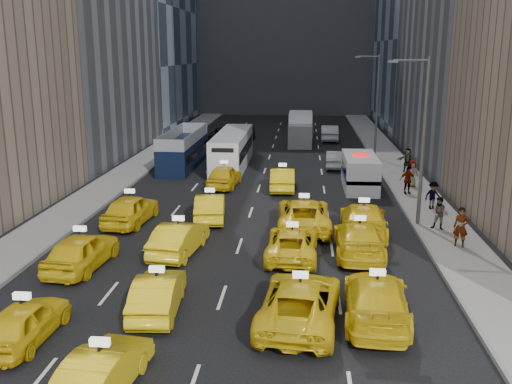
% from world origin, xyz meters
% --- Properties ---
extents(ground, '(160.00, 160.00, 0.00)m').
position_xyz_m(ground, '(0.00, 0.00, 0.00)').
color(ground, black).
rests_on(ground, ground).
extents(sidewalk_west, '(3.00, 90.00, 0.15)m').
position_xyz_m(sidewalk_west, '(-10.50, 25.00, 0.07)').
color(sidewalk_west, gray).
rests_on(sidewalk_west, ground).
extents(sidewalk_east, '(3.00, 90.00, 0.15)m').
position_xyz_m(sidewalk_east, '(10.50, 25.00, 0.07)').
color(sidewalk_east, gray).
rests_on(sidewalk_east, ground).
extents(curb_west, '(0.15, 90.00, 0.18)m').
position_xyz_m(curb_west, '(-9.05, 25.00, 0.09)').
color(curb_west, slate).
rests_on(curb_west, ground).
extents(curb_east, '(0.15, 90.00, 0.18)m').
position_xyz_m(curb_east, '(9.05, 25.00, 0.09)').
color(curb_east, slate).
rests_on(curb_east, ground).
extents(streetlight_near, '(2.15, 0.22, 9.00)m').
position_xyz_m(streetlight_near, '(9.18, 12.00, 4.92)').
color(streetlight_near, '#595B60').
rests_on(streetlight_near, ground).
extents(streetlight_far, '(2.15, 0.22, 9.00)m').
position_xyz_m(streetlight_far, '(9.18, 32.00, 4.92)').
color(streetlight_far, '#595B60').
rests_on(streetlight_far, ground).
extents(taxi_1, '(1.95, 4.28, 1.36)m').
position_xyz_m(taxi_1, '(-2.39, -4.59, 0.68)').
color(taxi_1, yellow).
rests_on(taxi_1, ground).
extents(taxi_4, '(1.81, 4.14, 1.39)m').
position_xyz_m(taxi_4, '(-5.92, -1.95, 0.69)').
color(taxi_4, yellow).
rests_on(taxi_4, ground).
extents(taxi_5, '(1.83, 4.45, 1.43)m').
position_xyz_m(taxi_5, '(-2.14, 0.59, 0.72)').
color(taxi_5, yellow).
rests_on(taxi_5, ground).
extents(taxi_6, '(3.17, 5.88, 1.57)m').
position_xyz_m(taxi_6, '(3.02, 0.16, 0.78)').
color(taxi_6, yellow).
rests_on(taxi_6, ground).
extents(taxi_7, '(2.57, 5.57, 1.58)m').
position_xyz_m(taxi_7, '(5.70, 0.60, 0.79)').
color(taxi_7, yellow).
rests_on(taxi_7, ground).
extents(taxi_8, '(2.29, 4.85, 1.60)m').
position_xyz_m(taxi_8, '(-6.52, 4.50, 0.80)').
color(taxi_8, yellow).
rests_on(taxi_8, ground).
extents(taxi_9, '(2.18, 4.76, 1.51)m').
position_xyz_m(taxi_9, '(-2.69, 6.69, 0.76)').
color(taxi_9, yellow).
rests_on(taxi_9, ground).
extents(taxi_10, '(2.40, 5.00, 1.37)m').
position_xyz_m(taxi_10, '(2.60, 6.64, 0.69)').
color(taxi_10, yellow).
rests_on(taxi_10, ground).
extents(taxi_11, '(2.31, 5.48, 1.58)m').
position_xyz_m(taxi_11, '(5.69, 7.23, 0.79)').
color(taxi_11, yellow).
rests_on(taxi_11, ground).
extents(taxi_12, '(2.34, 4.96, 1.64)m').
position_xyz_m(taxi_12, '(-6.36, 11.17, 0.82)').
color(taxi_12, yellow).
rests_on(taxi_12, ground).
extents(taxi_13, '(2.13, 4.72, 1.50)m').
position_xyz_m(taxi_13, '(-2.14, 12.30, 0.75)').
color(taxi_13, yellow).
rests_on(taxi_13, ground).
extents(taxi_14, '(2.83, 5.93, 1.63)m').
position_xyz_m(taxi_14, '(3.12, 10.98, 0.82)').
color(taxi_14, yellow).
rests_on(taxi_14, ground).
extents(taxi_15, '(2.70, 5.89, 1.67)m').
position_xyz_m(taxi_15, '(6.17, 10.16, 0.84)').
color(taxi_15, yellow).
rests_on(taxi_15, ground).
extents(taxi_16, '(2.19, 4.72, 1.57)m').
position_xyz_m(taxi_16, '(-2.44, 20.24, 0.78)').
color(taxi_16, yellow).
rests_on(taxi_16, ground).
extents(taxi_17, '(1.76, 4.68, 1.53)m').
position_xyz_m(taxi_17, '(1.65, 19.75, 0.76)').
color(taxi_17, yellow).
rests_on(taxi_17, ground).
extents(nypd_van, '(2.70, 5.90, 2.46)m').
position_xyz_m(nypd_van, '(6.95, 20.66, 1.11)').
color(nypd_van, silver).
rests_on(nypd_van, ground).
extents(double_decker, '(3.54, 10.28, 2.93)m').
position_xyz_m(double_decker, '(-6.80, 27.34, 1.45)').
color(double_decker, black).
rests_on(double_decker, ground).
extents(city_bus, '(3.64, 11.27, 2.86)m').
position_xyz_m(city_bus, '(-2.74, 27.19, 1.41)').
color(city_bus, silver).
rests_on(city_bus, ground).
extents(box_truck, '(2.76, 6.97, 3.12)m').
position_xyz_m(box_truck, '(2.68, 39.56, 1.54)').
color(box_truck, white).
rests_on(box_truck, ground).
extents(misc_car_0, '(1.71, 4.26, 1.38)m').
position_xyz_m(misc_car_0, '(5.65, 27.79, 0.69)').
color(misc_car_0, '#B2B5BA').
rests_on(misc_car_0, ground).
extents(misc_car_1, '(2.59, 5.41, 1.49)m').
position_xyz_m(misc_car_1, '(-5.45, 40.75, 0.74)').
color(misc_car_1, black).
rests_on(misc_car_1, ground).
extents(misc_car_2, '(2.31, 5.67, 1.65)m').
position_xyz_m(misc_car_2, '(2.99, 45.19, 0.82)').
color(misc_car_2, slate).
rests_on(misc_car_2, ground).
extents(misc_car_3, '(2.24, 4.74, 1.57)m').
position_xyz_m(misc_car_3, '(-3.17, 43.30, 0.78)').
color(misc_car_3, black).
rests_on(misc_car_3, ground).
extents(misc_car_4, '(1.81, 5.04, 1.65)m').
position_xyz_m(misc_car_4, '(5.73, 42.09, 0.83)').
color(misc_car_4, '#AAADB2').
rests_on(misc_car_4, ground).
extents(pedestrian_0, '(0.82, 0.68, 1.92)m').
position_xyz_m(pedestrian_0, '(10.60, 8.43, 1.11)').
color(pedestrian_0, gray).
rests_on(pedestrian_0, sidewalk_east).
extents(pedestrian_1, '(0.97, 0.77, 1.75)m').
position_xyz_m(pedestrian_1, '(10.21, 11.07, 1.03)').
color(pedestrian_1, gray).
rests_on(pedestrian_1, sidewalk_east).
extents(pedestrian_2, '(1.16, 0.77, 1.66)m').
position_xyz_m(pedestrian_2, '(10.71, 15.09, 0.98)').
color(pedestrian_2, gray).
rests_on(pedestrian_2, sidewalk_east).
extents(pedestrian_3, '(1.16, 0.72, 1.83)m').
position_xyz_m(pedestrian_3, '(9.85, 18.76, 1.07)').
color(pedestrian_3, gray).
rests_on(pedestrian_3, sidewalk_east).
extents(pedestrian_4, '(0.98, 0.68, 1.82)m').
position_xyz_m(pedestrian_4, '(10.52, 20.88, 1.06)').
color(pedestrian_4, gray).
rests_on(pedestrian_4, sidewalk_east).
extents(pedestrian_5, '(1.71, 0.56, 1.83)m').
position_xyz_m(pedestrian_5, '(11.09, 25.90, 1.06)').
color(pedestrian_5, gray).
rests_on(pedestrian_5, sidewalk_east).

